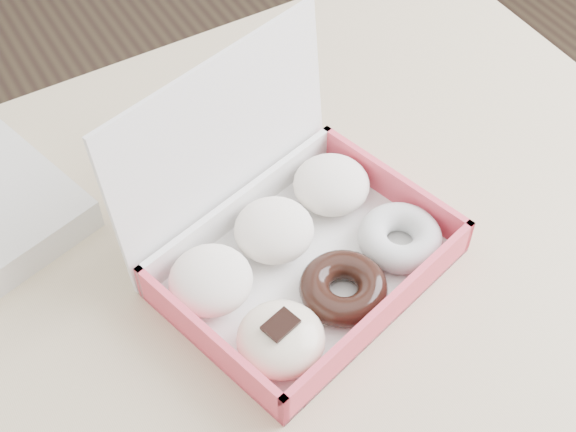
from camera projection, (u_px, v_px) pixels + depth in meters
table at (219, 324)px, 0.93m from camera, size 1.20×0.80×0.75m
donut_box at (294, 246)px, 0.86m from camera, size 0.35×0.32×0.22m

